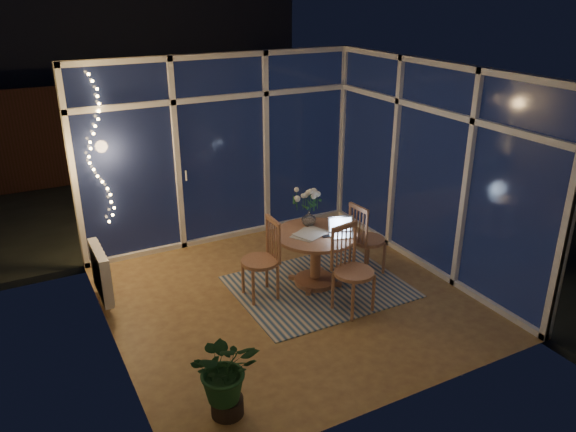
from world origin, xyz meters
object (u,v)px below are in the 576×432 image
(chair_left, at_px, (260,259))
(dining_table, at_px, (315,259))
(chair_right, at_px, (368,238))
(potted_plant, at_px, (226,377))
(laptop, at_px, (343,227))
(flower_vase, at_px, (309,217))
(chair_front, at_px, (354,270))

(chair_left, bearing_deg, dining_table, 88.95)
(chair_right, xyz_separation_m, potted_plant, (-2.54, -1.55, -0.10))
(chair_left, height_order, laptop, chair_left)
(chair_right, distance_m, laptop, 0.60)
(flower_vase, distance_m, potted_plant, 2.66)
(laptop, bearing_deg, chair_right, 36.29)
(chair_front, bearing_deg, potted_plant, -164.84)
(chair_front, relative_size, potted_plant, 1.33)
(chair_left, bearing_deg, potted_plant, -32.21)
(potted_plant, bearing_deg, chair_left, 56.39)
(laptop, bearing_deg, potted_plant, -126.99)
(chair_right, height_order, potted_plant, chair_right)
(dining_table, height_order, potted_plant, potted_plant)
(chair_left, distance_m, chair_right, 1.45)
(chair_left, xyz_separation_m, flower_vase, (0.77, 0.22, 0.29))
(chair_left, height_order, chair_front, chair_front)
(chair_front, bearing_deg, chair_left, 126.09)
(chair_right, bearing_deg, chair_front, 130.64)
(chair_right, relative_size, flower_vase, 4.57)
(laptop, bearing_deg, dining_table, 157.52)
(chair_right, bearing_deg, flower_vase, 61.27)
(chair_left, xyz_separation_m, laptop, (0.96, -0.24, 0.30))
(chair_front, xyz_separation_m, laptop, (0.18, 0.52, 0.28))
(dining_table, xyz_separation_m, chair_front, (0.06, -0.73, 0.17))
(chair_left, xyz_separation_m, chair_right, (1.45, -0.09, -0.01))
(potted_plant, bearing_deg, flower_vase, 44.96)
(flower_vase, xyz_separation_m, potted_plant, (-1.86, -1.86, -0.40))
(dining_table, bearing_deg, chair_left, 177.55)
(chair_left, distance_m, potted_plant, 1.97)
(chair_left, distance_m, laptop, 1.04)
(chair_front, bearing_deg, laptop, 61.06)
(dining_table, relative_size, laptop, 3.33)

